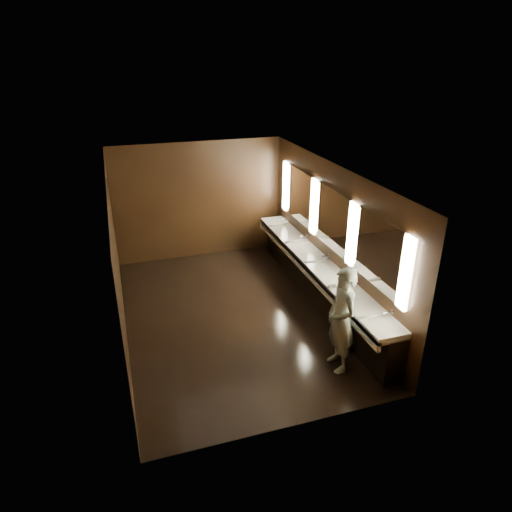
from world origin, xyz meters
The scene contains 10 objects.
floor centered at (0.00, 0.00, 0.00)m, with size 6.00×6.00×0.00m, color black.
ceiling centered at (0.00, 0.00, 2.80)m, with size 4.00×6.00×0.02m, color #2D2D2B.
wall_back centered at (0.00, 3.00, 1.40)m, with size 4.00×0.02×2.80m, color black.
wall_front centered at (0.00, -3.00, 1.40)m, with size 4.00×0.02×2.80m, color black.
wall_left centered at (-2.00, 0.00, 1.40)m, with size 0.02×6.00×2.80m, color black.
wall_right centered at (2.00, 0.00, 1.40)m, with size 0.02×6.00×2.80m, color black.
sink_counter centered at (1.79, 0.00, 0.50)m, with size 0.55×5.40×1.01m.
mirror_band centered at (1.98, 0.00, 1.75)m, with size 0.06×5.03×1.15m.
person centered at (1.21, -2.02, 0.88)m, with size 0.64×0.42×1.75m, color #8CC3D0.
trash_bin centered at (1.58, -1.56, 0.26)m, with size 0.33×0.33×0.52m, color #232326.
Camera 1 is at (-1.88, -7.33, 4.71)m, focal length 32.00 mm.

